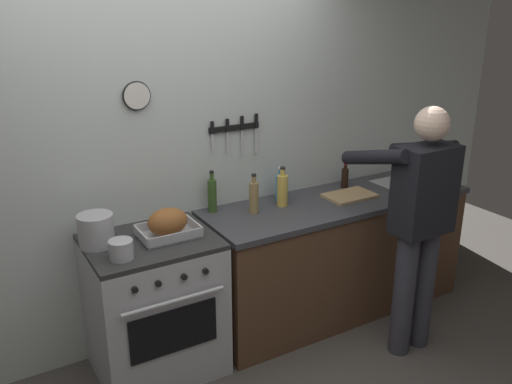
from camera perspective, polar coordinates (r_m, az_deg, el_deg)
wall_back at (r=3.52m, az=-10.21°, el=3.80°), size 6.00×0.13×2.60m
counter_block at (r=4.09m, az=8.53°, el=-6.48°), size 2.03×0.65×0.90m
stove at (r=3.47m, az=-10.68°, el=-11.78°), size 0.76×0.67×0.90m
person_cook at (r=3.55m, az=16.93°, el=-2.54°), size 0.51×0.63×1.66m
roasting_pan at (r=3.26m, az=-9.34°, el=-3.36°), size 0.35×0.26×0.18m
stock_pot at (r=3.23m, az=-16.62°, el=-3.91°), size 0.20×0.20×0.19m
saucepan at (r=3.05m, az=-14.12°, el=-5.94°), size 0.14×0.14×0.11m
cutting_board at (r=3.95m, az=9.91°, el=-0.38°), size 0.36×0.24×0.02m
bottle_dish_soap at (r=3.80m, az=2.64°, el=0.55°), size 0.07×0.07×0.25m
bottle_cooking_oil at (r=3.70m, az=2.81°, el=0.26°), size 0.08×0.08×0.28m
bottle_olive_oil at (r=3.60m, az=-4.68°, el=-0.28°), size 0.06×0.06×0.29m
bottle_vinegar at (r=3.57m, az=-0.23°, el=-0.50°), size 0.06×0.06×0.27m
bottle_soy_sauce at (r=4.13m, az=9.41°, el=1.53°), size 0.05×0.05×0.20m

